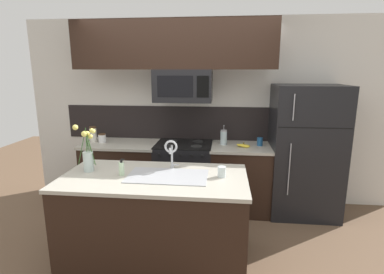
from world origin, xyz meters
TOP-DOWN VIEW (x-y plane):
  - ground_plane at (0.00, 0.00)m, footprint 10.00×10.00m
  - rear_partition at (0.30, 1.28)m, footprint 5.20×0.10m
  - splash_band at (0.00, 1.22)m, footprint 3.55×0.01m
  - back_counter_left at (-0.88, 0.90)m, footprint 1.04×0.65m
  - back_counter_right at (0.77, 0.90)m, footprint 0.81×0.65m
  - stove_range at (0.00, 0.90)m, footprint 0.76×0.64m
  - microwave at (0.00, 0.88)m, footprint 0.74×0.40m
  - upper_cabinet_band at (-0.11, 0.85)m, footprint 2.55×0.34m
  - refrigerator at (1.60, 0.92)m, footprint 0.88×0.74m
  - storage_jar_tall at (-1.29, 0.92)m, footprint 0.10×0.10m
  - storage_jar_medium at (-1.15, 0.91)m, footprint 0.10×0.10m
  - banana_bunch at (0.80, 0.84)m, footprint 0.19×0.12m
  - french_press at (0.54, 0.96)m, footprint 0.09×0.09m
  - coffee_tin at (1.02, 0.95)m, footprint 0.08×0.08m
  - island_counter at (-0.12, -0.35)m, footprint 1.77×0.90m
  - kitchen_sink at (0.01, -0.35)m, footprint 0.76×0.44m
  - sink_faucet at (0.01, -0.13)m, footprint 0.14×0.14m
  - dish_soap_bottle at (-0.43, -0.37)m, footprint 0.06×0.05m
  - drinking_glass at (0.52, -0.31)m, footprint 0.08×0.08m
  - flower_vase at (-0.80, -0.28)m, footprint 0.23×0.13m

SIDE VIEW (x-z plane):
  - ground_plane at x=0.00m, z-range 0.00..0.00m
  - island_counter at x=-0.12m, z-range 0.00..0.91m
  - back_counter_left at x=-0.88m, z-range 0.00..0.91m
  - back_counter_right at x=0.77m, z-range 0.00..0.91m
  - stove_range at x=0.00m, z-range 0.00..0.93m
  - kitchen_sink at x=0.01m, z-range 0.76..0.92m
  - refrigerator at x=1.60m, z-range 0.00..1.72m
  - banana_bunch at x=0.80m, z-range 0.89..0.97m
  - drinking_glass at x=0.52m, z-range 0.91..1.01m
  - coffee_tin at x=1.02m, z-range 0.91..1.02m
  - storage_jar_medium at x=-1.15m, z-range 0.91..1.03m
  - dish_soap_bottle at x=-0.43m, z-range 0.90..1.06m
  - french_press at x=0.54m, z-range 0.88..1.14m
  - storage_jar_tall at x=-1.29m, z-range 0.91..1.13m
  - flower_vase at x=-0.80m, z-range 0.83..1.31m
  - sink_faucet at x=0.01m, z-range 0.95..1.26m
  - splash_band at x=0.00m, z-range 0.91..1.39m
  - rear_partition at x=0.30m, z-range 0.00..2.60m
  - microwave at x=0.00m, z-range 1.49..1.91m
  - upper_cabinet_band at x=-0.11m, z-range 1.91..2.51m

